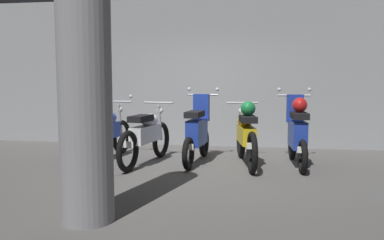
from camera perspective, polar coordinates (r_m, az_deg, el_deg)
ground_plane at (r=6.52m, az=-0.07°, el=-6.98°), size 80.00×80.00×0.00m
back_wall at (r=8.86m, az=2.66°, el=6.65°), size 16.00×0.30×3.16m
motorbike_slot_0 at (r=7.43m, az=-12.15°, el=-1.68°), size 0.58×1.94×1.15m
motorbike_slot_1 at (r=6.95m, az=-6.41°, el=-2.12°), size 0.57×1.94×1.03m
motorbike_slot_2 at (r=7.01m, az=0.76°, el=-1.71°), size 0.59×1.68×1.29m
motorbike_slot_3 at (r=6.86m, az=7.58°, el=-1.93°), size 0.59×1.94×1.08m
motorbike_slot_4 at (r=6.96m, az=14.53°, el=-1.61°), size 0.59×1.68×1.29m
support_pillar at (r=4.16m, az=-14.86°, el=7.55°), size 0.53×0.53×3.16m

